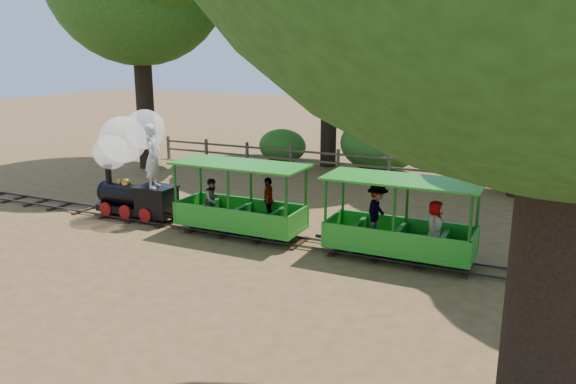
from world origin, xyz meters
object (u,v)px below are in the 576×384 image
at_px(locomotive, 130,156).
at_px(carriage_front, 240,207).
at_px(carriage_rear, 397,225).
at_px(fence, 363,162).

xyz_separation_m(locomotive, carriage_front, (3.52, -0.04, -1.02)).
bearing_deg(locomotive, carriage_rear, -0.17).
height_order(locomotive, carriage_front, locomotive).
height_order(locomotive, carriage_rear, locomotive).
xyz_separation_m(carriage_rear, fence, (-3.40, 7.96, -0.23)).
relative_size(carriage_front, fence, 0.19).
distance_m(carriage_front, fence, 8.01).
xyz_separation_m(locomotive, carriage_rear, (7.60, -0.02, -0.97)).
bearing_deg(carriage_rear, fence, 113.14).
distance_m(locomotive, carriage_front, 3.67).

